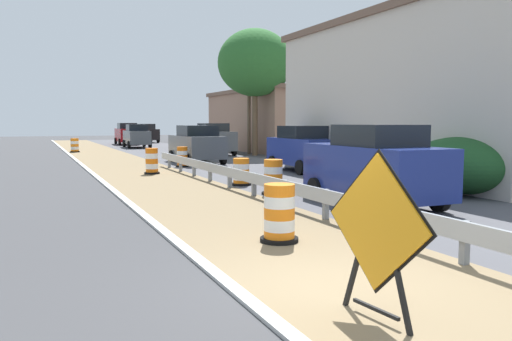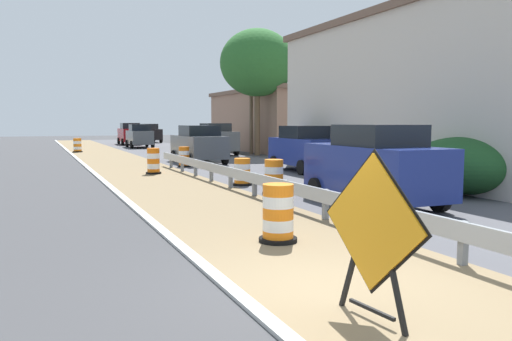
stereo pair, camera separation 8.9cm
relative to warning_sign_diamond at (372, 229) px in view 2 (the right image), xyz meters
The scene contains 23 objects.
ground_plane 1.41m from the warning_sign_diamond, 78.00° to the left, with size 160.00×160.00×0.00m, color #3D3D3F.
median_dirt_strip 1.67m from the warning_sign_diamond, 44.69° to the left, with size 3.86×120.00×0.01m, color #7F6B4C.
curb_near_edge 1.78m from the warning_sign_diamond, 140.38° to the left, with size 0.20×120.00×0.11m, color #ADADA8.
warning_sign_diamond is the anchor object (origin of this frame).
traffic_barrel_nearest 3.94m from the warning_sign_diamond, 79.62° to the left, with size 0.73×0.73×1.09m.
traffic_barrel_close 10.08m from the warning_sign_diamond, 70.73° to the left, with size 0.72×0.72×1.09m.
traffic_barrel_mid 12.49m from the warning_sign_diamond, 74.71° to the left, with size 0.71×0.71×0.96m.
traffic_barrel_far 17.29m from the warning_sign_diamond, 85.83° to the left, with size 0.66×0.66×1.11m.
traffic_barrel_farther 20.36m from the warning_sign_diamond, 80.37° to the left, with size 0.65×0.65×1.01m.
traffic_barrel_farthest 35.10m from the warning_sign_diamond, 90.83° to the left, with size 0.71×0.71×1.03m.
car_lead_near_lane 8.18m from the warning_sign_diamond, 53.21° to the left, with size 2.17×4.49×2.17m.
car_trailing_near_lane 29.69m from the warning_sign_diamond, 74.26° to the left, with size 2.17×4.38×2.14m.
car_lead_far_lane 46.71m from the warning_sign_diamond, 83.55° to the left, with size 2.13×4.69×2.12m.
car_mid_far_lane 17.48m from the warning_sign_diamond, 63.34° to the left, with size 2.10×4.14×2.06m.
car_trailing_far_lane 40.30m from the warning_sign_diamond, 82.92° to the left, with size 2.06×4.32×2.02m.
car_distant_a 51.67m from the warning_sign_diamond, 80.99° to the left, with size 2.14×4.75×2.02m.
car_distant_b 22.53m from the warning_sign_diamond, 77.78° to the left, with size 2.17×4.60×2.05m.
roadside_shop_near 17.28m from the warning_sign_diamond, 45.30° to the left, with size 7.09×14.23×6.61m.
roadside_shop_far 35.09m from the warning_sign_diamond, 65.65° to the left, with size 7.03×13.87×4.72m.
utility_pole_near 12.71m from the warning_sign_diamond, 41.41° to the left, with size 0.24×1.80×8.50m.
utility_pole_mid 29.90m from the warning_sign_diamond, 69.59° to the left, with size 0.24×1.80×8.00m.
bush_roadside 11.44m from the warning_sign_diamond, 39.47° to the left, with size 3.48×3.48×1.79m, color #1E4C23.
tree_roadside 28.87m from the warning_sign_diamond, 68.92° to the left, with size 4.90×4.90×8.32m.
Camera 2 is at (-3.64, -5.54, 2.25)m, focal length 35.77 mm.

